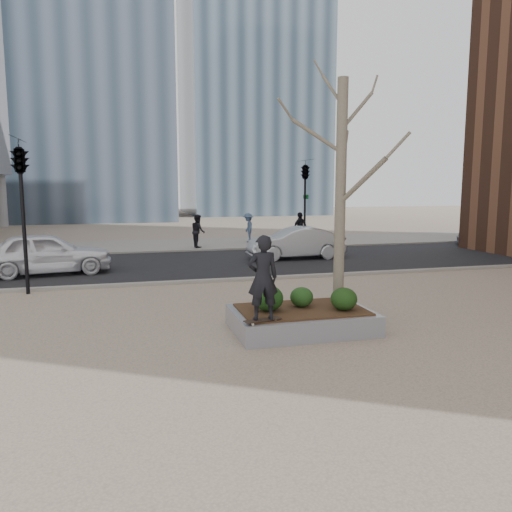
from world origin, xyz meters
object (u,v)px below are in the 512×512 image
object	(u,v)px
skateboard	(263,321)
police_car	(46,253)
skateboarder	(263,278)
planter	(301,320)

from	to	relation	value
skateboard	police_car	size ratio (longest dim) A/B	0.18
skateboard	skateboarder	size ratio (longest dim) A/B	0.46
planter	skateboarder	distance (m)	1.76
planter	skateboarder	world-z (taller)	skateboarder
planter	police_car	bearing A→B (deg)	125.78
police_car	skateboard	bearing A→B (deg)	-159.28
skateboard	skateboarder	distance (m)	0.88
skateboard	skateboarder	xyz separation A→B (m)	(0.00, 0.00, 0.88)
planter	police_car	size ratio (longest dim) A/B	0.67
planter	police_car	world-z (taller)	police_car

